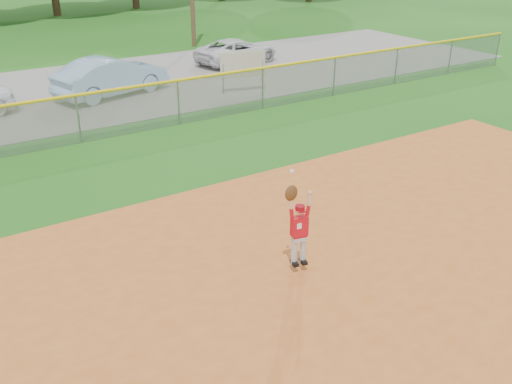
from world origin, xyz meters
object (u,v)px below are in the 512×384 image
at_px(sponsor_sign, 243,66).
at_px(ballplayer, 298,225).
at_px(car_blue, 111,76).
at_px(car_white_b, 237,51).

bearing_deg(sponsor_sign, ballplayer, -116.95).
height_order(car_blue, ballplayer, ballplayer).
distance_m(car_blue, sponsor_sign, 5.14).
bearing_deg(sponsor_sign, car_white_b, 61.80).
xyz_separation_m(car_white_b, sponsor_sign, (-2.49, -4.65, 0.46)).
height_order(car_white_b, ballplayer, ballplayer).
bearing_deg(ballplayer, car_white_b, 62.69).
distance_m(car_white_b, sponsor_sign, 5.30).
bearing_deg(car_white_b, car_blue, 98.05).
bearing_deg(car_blue, sponsor_sign, -132.62).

